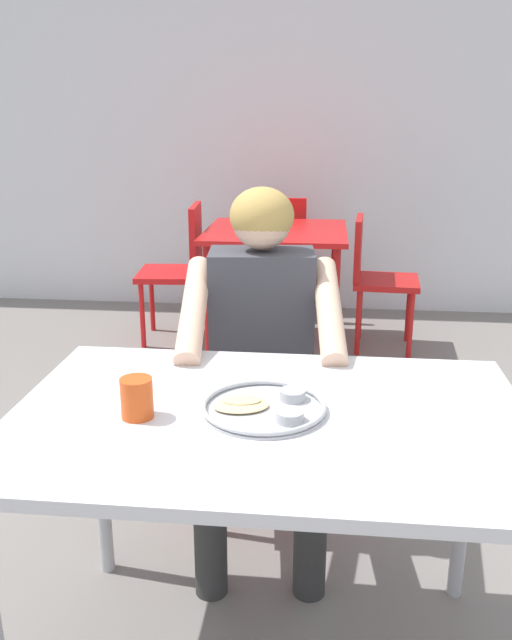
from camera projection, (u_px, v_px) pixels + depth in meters
name	position (u px, v px, depth m)	size (l,w,h in m)	color
back_wall	(311.00, 69.00, 4.53)	(12.00, 0.12, 3.40)	silver
table_foreground	(268.00, 443.00, 1.55)	(1.22, 0.80, 0.74)	silver
thali_tray	(264.00, 406.00, 1.54)	(0.30, 0.30, 0.03)	#B7BABF
drinking_cup	(137.00, 397.00, 1.50)	(0.07, 0.07, 0.10)	#D84C19
chair_foreground	(263.00, 375.00, 2.38)	(0.43, 0.43, 0.86)	red
diner_foreground	(261.00, 340.00, 2.10)	(0.52, 0.58, 1.19)	#2F2F2F
table_background_red	(276.00, 244.00, 3.99)	(0.85, 0.84, 0.74)	red
chair_red_left	(181.00, 263.00, 4.14)	(0.42, 0.45, 0.87)	red
chair_red_right	(374.00, 273.00, 4.00)	(0.42, 0.42, 0.82)	red
chair_red_far	(279.00, 249.00, 4.64)	(0.41, 0.42, 0.86)	red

